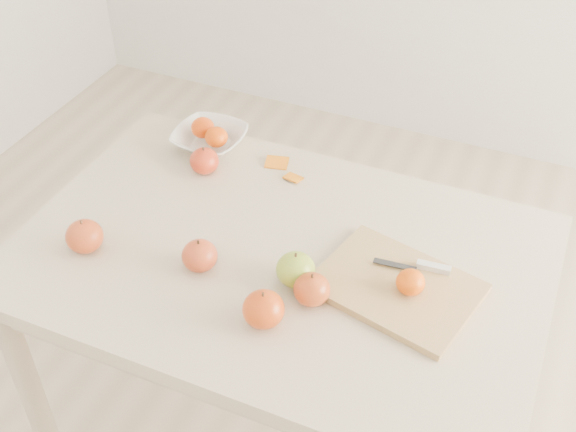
% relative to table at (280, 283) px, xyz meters
% --- Properties ---
extents(table, '(1.20, 0.80, 0.75)m').
position_rel_table_xyz_m(table, '(0.00, 0.00, 0.00)').
color(table, beige).
rests_on(table, ground).
extents(cutting_board, '(0.38, 0.31, 0.02)m').
position_rel_table_xyz_m(cutting_board, '(0.28, -0.01, 0.11)').
color(cutting_board, tan).
rests_on(cutting_board, table).
extents(board_tangerine, '(0.06, 0.06, 0.05)m').
position_rel_table_xyz_m(board_tangerine, '(0.31, -0.02, 0.14)').
color(board_tangerine, '#D15307').
rests_on(board_tangerine, cutting_board).
extents(fruit_bowl, '(0.19, 0.19, 0.05)m').
position_rel_table_xyz_m(fruit_bowl, '(-0.35, 0.32, 0.12)').
color(fruit_bowl, white).
rests_on(fruit_bowl, table).
extents(bowl_tangerine_near, '(0.06, 0.06, 0.06)m').
position_rel_table_xyz_m(bowl_tangerine_near, '(-0.37, 0.33, 0.15)').
color(bowl_tangerine_near, '#D44B07').
rests_on(bowl_tangerine_near, fruit_bowl).
extents(bowl_tangerine_far, '(0.06, 0.06, 0.05)m').
position_rel_table_xyz_m(bowl_tangerine_far, '(-0.32, 0.30, 0.15)').
color(bowl_tangerine_far, '#E54308').
rests_on(bowl_tangerine_far, fruit_bowl).
extents(orange_peel_a, '(0.07, 0.06, 0.01)m').
position_rel_table_xyz_m(orange_peel_a, '(-0.15, 0.31, 0.10)').
color(orange_peel_a, orange).
rests_on(orange_peel_a, table).
extents(orange_peel_b, '(0.05, 0.04, 0.01)m').
position_rel_table_xyz_m(orange_peel_b, '(-0.08, 0.27, 0.10)').
color(orange_peel_b, orange).
rests_on(orange_peel_b, table).
extents(paring_knife, '(0.17, 0.05, 0.01)m').
position_rel_table_xyz_m(paring_knife, '(0.33, 0.06, 0.12)').
color(paring_knife, white).
rests_on(paring_knife, cutting_board).
extents(apple_green, '(0.09, 0.09, 0.08)m').
position_rel_table_xyz_m(apple_green, '(0.07, -0.07, 0.14)').
color(apple_green, '#6D9A1C').
rests_on(apple_green, table).
extents(apple_red_e, '(0.08, 0.08, 0.07)m').
position_rel_table_xyz_m(apple_red_e, '(0.12, -0.11, 0.13)').
color(apple_red_e, maroon).
rests_on(apple_red_e, table).
extents(apple_red_d, '(0.09, 0.09, 0.08)m').
position_rel_table_xyz_m(apple_red_d, '(-0.41, -0.17, 0.14)').
color(apple_red_d, maroon).
rests_on(apple_red_d, table).
extents(apple_red_c, '(0.09, 0.09, 0.08)m').
position_rel_table_xyz_m(apple_red_c, '(0.06, -0.21, 0.14)').
color(apple_red_c, '#A51802').
rests_on(apple_red_c, table).
extents(apple_red_b, '(0.08, 0.08, 0.07)m').
position_rel_table_xyz_m(apple_red_b, '(-0.14, -0.12, 0.13)').
color(apple_red_b, maroon).
rests_on(apple_red_b, table).
extents(apple_red_a, '(0.08, 0.08, 0.07)m').
position_rel_table_xyz_m(apple_red_a, '(-0.30, 0.21, 0.13)').
color(apple_red_a, maroon).
rests_on(apple_red_a, table).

